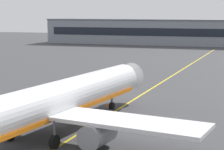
% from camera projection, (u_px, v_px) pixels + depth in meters
% --- Properties ---
extents(taxiway_centreline, '(12.12, 179.63, 0.01)m').
position_uv_depth(taxiway_centreline, '(121.00, 107.00, 55.82)').
color(taxiway_centreline, yellow).
rests_on(taxiway_centreline, ground).
extents(airliner_foreground, '(32.35, 41.33, 11.65)m').
position_uv_depth(airliner_foreground, '(43.00, 106.00, 41.39)').
color(airliner_foreground, white).
rests_on(airliner_foreground, ground).
extents(safety_cone_by_nose_gear, '(0.44, 0.44, 0.55)m').
position_uv_depth(safety_cone_by_nose_gear, '(108.00, 104.00, 56.49)').
color(safety_cone_by_nose_gear, orange).
rests_on(safety_cone_by_nose_gear, ground).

